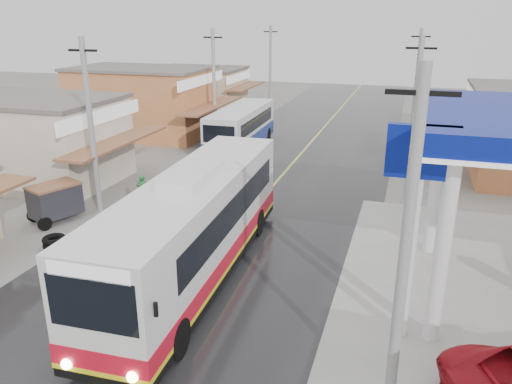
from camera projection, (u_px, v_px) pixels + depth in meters
ground at (131, 349)px, 13.93m from camera, size 120.00×120.00×0.00m
road at (273, 185)px, 27.43m from camera, size 12.00×90.00×0.02m
centre_line at (273, 185)px, 27.43m from camera, size 0.15×90.00×0.01m
shopfronts_left at (100, 154)px, 33.79m from camera, size 11.00×44.00×5.20m
utility_poles_left at (167, 169)px, 30.30m from camera, size 1.60×50.00×8.00m
utility_poles_right at (405, 198)px, 25.47m from camera, size 1.60×36.00×8.00m
coach_bus at (196, 226)px, 17.31m from camera, size 3.28×12.76×3.96m
second_bus at (241, 128)px, 34.19m from camera, size 2.55×8.85×2.92m
cyclist at (145, 200)px, 23.52m from camera, size 1.12×1.87×1.90m
tricycle_near at (55, 200)px, 22.37m from camera, size 2.17×2.65×1.74m
tyre_stack at (54, 242)px, 20.00m from camera, size 0.93×0.93×0.48m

